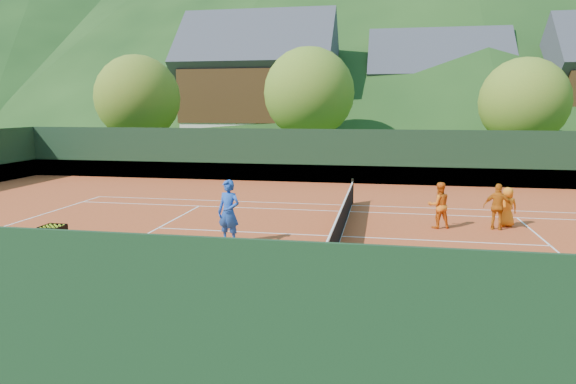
% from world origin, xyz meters
% --- Properties ---
extents(ground, '(400.00, 400.00, 0.00)m').
position_xyz_m(ground, '(0.00, 0.00, 0.00)').
color(ground, '#274B17').
rests_on(ground, ground).
extents(clay_court, '(40.00, 24.00, 0.02)m').
position_xyz_m(clay_court, '(0.00, 0.00, 0.01)').
color(clay_court, '#AE411C').
rests_on(clay_court, ground).
extents(coach, '(0.83, 0.65, 2.01)m').
position_xyz_m(coach, '(-3.32, -1.59, 1.02)').
color(coach, '#1B4BB3').
rests_on(coach, clay_court).
extents(student_a, '(0.93, 0.81, 1.62)m').
position_xyz_m(student_a, '(3.25, 1.83, 0.83)').
color(student_a, orange).
rests_on(student_a, clay_court).
extents(student_b, '(1.01, 0.60, 1.61)m').
position_xyz_m(student_b, '(5.22, 1.94, 0.82)').
color(student_b, '#CA6711').
rests_on(student_b, clay_court).
extents(student_c, '(0.74, 0.53, 1.41)m').
position_xyz_m(student_c, '(5.66, 2.52, 0.72)').
color(student_c, orange).
rests_on(student_c, clay_court).
extents(tennis_ball_0, '(0.07, 0.07, 0.07)m').
position_xyz_m(tennis_ball_0, '(-6.78, -6.70, 0.05)').
color(tennis_ball_0, yellow).
rests_on(tennis_ball_0, clay_court).
extents(tennis_ball_1, '(0.07, 0.07, 0.07)m').
position_xyz_m(tennis_ball_1, '(-6.73, -5.51, 0.05)').
color(tennis_ball_1, yellow).
rests_on(tennis_ball_1, clay_court).
extents(tennis_ball_2, '(0.07, 0.07, 0.07)m').
position_xyz_m(tennis_ball_2, '(1.32, -8.15, 0.05)').
color(tennis_ball_2, yellow).
rests_on(tennis_ball_2, clay_court).
extents(tennis_ball_3, '(0.07, 0.07, 0.07)m').
position_xyz_m(tennis_ball_3, '(-0.60, -8.69, 0.05)').
color(tennis_ball_3, yellow).
rests_on(tennis_ball_3, clay_court).
extents(tennis_ball_4, '(0.07, 0.07, 0.07)m').
position_xyz_m(tennis_ball_4, '(-3.19, -3.69, 0.05)').
color(tennis_ball_4, yellow).
rests_on(tennis_ball_4, clay_court).
extents(tennis_ball_5, '(0.07, 0.07, 0.07)m').
position_xyz_m(tennis_ball_5, '(1.03, -8.25, 0.05)').
color(tennis_ball_5, yellow).
rests_on(tennis_ball_5, clay_court).
extents(tennis_ball_6, '(0.07, 0.07, 0.07)m').
position_xyz_m(tennis_ball_6, '(-1.95, -7.78, 0.05)').
color(tennis_ball_6, yellow).
rests_on(tennis_ball_6, clay_court).
extents(tennis_ball_7, '(0.07, 0.07, 0.07)m').
position_xyz_m(tennis_ball_7, '(1.50, -1.84, 0.05)').
color(tennis_ball_7, yellow).
rests_on(tennis_ball_7, clay_court).
extents(tennis_ball_8, '(0.07, 0.07, 0.07)m').
position_xyz_m(tennis_ball_8, '(-8.67, -1.46, 0.05)').
color(tennis_ball_8, yellow).
rests_on(tennis_ball_8, clay_court).
extents(tennis_ball_9, '(0.07, 0.07, 0.07)m').
position_xyz_m(tennis_ball_9, '(-6.11, -7.57, 0.05)').
color(tennis_ball_9, yellow).
rests_on(tennis_ball_9, clay_court).
extents(tennis_ball_10, '(0.07, 0.07, 0.07)m').
position_xyz_m(tennis_ball_10, '(5.12, -3.82, 0.05)').
color(tennis_ball_10, yellow).
rests_on(tennis_ball_10, clay_court).
extents(tennis_ball_11, '(0.07, 0.07, 0.07)m').
position_xyz_m(tennis_ball_11, '(-1.48, -1.96, 0.05)').
color(tennis_ball_11, yellow).
rests_on(tennis_ball_11, clay_court).
extents(tennis_ball_12, '(0.07, 0.07, 0.07)m').
position_xyz_m(tennis_ball_12, '(-0.79, -7.36, 0.05)').
color(tennis_ball_12, yellow).
rests_on(tennis_ball_12, clay_court).
extents(tennis_ball_13, '(0.07, 0.07, 0.07)m').
position_xyz_m(tennis_ball_13, '(0.07, -7.52, 0.05)').
color(tennis_ball_13, yellow).
rests_on(tennis_ball_13, clay_court).
extents(tennis_ball_15, '(0.07, 0.07, 0.07)m').
position_xyz_m(tennis_ball_15, '(-6.44, -5.09, 0.05)').
color(tennis_ball_15, yellow).
rests_on(tennis_ball_15, clay_court).
extents(tennis_ball_17, '(0.07, 0.07, 0.07)m').
position_xyz_m(tennis_ball_17, '(2.96, -3.67, 0.05)').
color(tennis_ball_17, yellow).
rests_on(tennis_ball_17, clay_court).
extents(tennis_ball_18, '(0.07, 0.07, 0.07)m').
position_xyz_m(tennis_ball_18, '(4.30, -7.48, 0.05)').
color(tennis_ball_18, yellow).
rests_on(tennis_ball_18, clay_court).
extents(tennis_ball_19, '(0.07, 0.07, 0.07)m').
position_xyz_m(tennis_ball_19, '(-4.64, -4.96, 0.05)').
color(tennis_ball_19, yellow).
rests_on(tennis_ball_19, clay_court).
extents(tennis_ball_21, '(0.07, 0.07, 0.07)m').
position_xyz_m(tennis_ball_21, '(4.67, -3.77, 0.05)').
color(tennis_ball_21, yellow).
rests_on(tennis_ball_21, clay_court).
extents(tennis_ball_22, '(0.07, 0.07, 0.07)m').
position_xyz_m(tennis_ball_22, '(-0.30, -1.69, 0.05)').
color(tennis_ball_22, yellow).
rests_on(tennis_ball_22, clay_court).
extents(tennis_ball_23, '(0.07, 0.07, 0.07)m').
position_xyz_m(tennis_ball_23, '(1.73, -3.47, 0.05)').
color(tennis_ball_23, yellow).
rests_on(tennis_ball_23, clay_court).
extents(tennis_ball_24, '(0.07, 0.07, 0.07)m').
position_xyz_m(tennis_ball_24, '(-5.64, -7.16, 0.05)').
color(tennis_ball_24, yellow).
rests_on(tennis_ball_24, clay_court).
extents(tennis_ball_26, '(0.07, 0.07, 0.07)m').
position_xyz_m(tennis_ball_26, '(5.24, -3.46, 0.05)').
color(tennis_ball_26, yellow).
rests_on(tennis_ball_26, clay_court).
extents(tennis_ball_27, '(0.07, 0.07, 0.07)m').
position_xyz_m(tennis_ball_27, '(6.19, -1.34, 0.05)').
color(tennis_ball_27, yellow).
rests_on(tennis_ball_27, clay_court).
extents(court_lines, '(23.83, 11.03, 0.00)m').
position_xyz_m(court_lines, '(0.00, 0.00, 0.02)').
color(court_lines, white).
rests_on(court_lines, clay_court).
extents(tennis_net, '(0.10, 12.07, 1.10)m').
position_xyz_m(tennis_net, '(0.00, 0.00, 0.52)').
color(tennis_net, black).
rests_on(tennis_net, clay_court).
extents(perimeter_fence, '(40.40, 24.24, 3.00)m').
position_xyz_m(perimeter_fence, '(0.00, 0.00, 1.27)').
color(perimeter_fence, black).
rests_on(perimeter_fence, clay_court).
extents(ball_hopper, '(0.57, 0.57, 1.00)m').
position_xyz_m(ball_hopper, '(-7.52, -4.17, 0.77)').
color(ball_hopper, black).
rests_on(ball_hopper, clay_court).
extents(chalet_left, '(13.80, 9.93, 12.92)m').
position_xyz_m(chalet_left, '(-10.00, 30.00, 5.65)').
color(chalet_left, beige).
rests_on(chalet_left, ground).
extents(chalet_mid, '(12.65, 8.82, 11.45)m').
position_xyz_m(chalet_mid, '(6.00, 34.00, 4.99)').
color(chalet_mid, beige).
rests_on(chalet_mid, ground).
extents(tree_a, '(6.00, 6.00, 7.88)m').
position_xyz_m(tree_a, '(-16.00, 18.00, 4.87)').
color(tree_a, '#402819').
rests_on(tree_a, ground).
extents(tree_b, '(6.40, 6.40, 8.40)m').
position_xyz_m(tree_b, '(-4.00, 20.00, 5.19)').
color(tree_b, '#3D2618').
rests_on(tree_b, ground).
extents(tree_c, '(5.60, 5.60, 7.35)m').
position_xyz_m(tree_c, '(10.00, 19.00, 4.54)').
color(tree_c, '#42271A').
rests_on(tree_c, ground).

